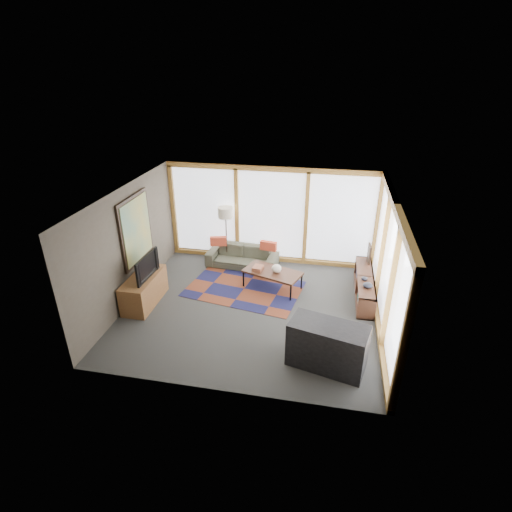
% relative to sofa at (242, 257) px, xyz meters
% --- Properties ---
extents(ground, '(5.50, 5.50, 0.00)m').
position_rel_sofa_xyz_m(ground, '(0.67, -1.95, -0.27)').
color(ground, '#2E2D2B').
rests_on(ground, ground).
extents(room_envelope, '(5.52, 5.02, 2.62)m').
position_rel_sofa_xyz_m(room_envelope, '(1.17, -1.39, 1.27)').
color(room_envelope, '#423B31').
rests_on(room_envelope, ground).
extents(rug, '(2.89, 2.12, 0.01)m').
position_rel_sofa_xyz_m(rug, '(0.31, -1.17, -0.27)').
color(rug, maroon).
rests_on(rug, ground).
extents(sofa, '(1.90, 0.85, 0.54)m').
position_rel_sofa_xyz_m(sofa, '(0.00, 0.00, 0.00)').
color(sofa, '#404030').
rests_on(sofa, ground).
extents(pillow_left, '(0.45, 0.23, 0.24)m').
position_rel_sofa_xyz_m(pillow_left, '(-0.64, 0.01, 0.39)').
color(pillow_left, '#B63E25').
rests_on(pillow_left, sofa).
extents(pillow_right, '(0.44, 0.20, 0.24)m').
position_rel_sofa_xyz_m(pillow_right, '(0.70, -0.03, 0.39)').
color(pillow_right, '#B63E25').
rests_on(pillow_right, sofa).
extents(floor_lamp, '(0.39, 0.39, 1.57)m').
position_rel_sofa_xyz_m(floor_lamp, '(-0.46, 0.14, 0.51)').
color(floor_lamp, black).
rests_on(floor_lamp, ground).
extents(coffee_table, '(1.49, 1.08, 0.45)m').
position_rel_sofa_xyz_m(coffee_table, '(0.96, -0.98, -0.05)').
color(coffee_table, black).
rests_on(coffee_table, ground).
extents(book_stack, '(0.26, 0.30, 0.09)m').
position_rel_sofa_xyz_m(book_stack, '(0.60, -0.97, 0.22)').
color(book_stack, brown).
rests_on(book_stack, coffee_table).
extents(vase, '(0.26, 0.26, 0.20)m').
position_rel_sofa_xyz_m(vase, '(1.06, -1.01, 0.28)').
color(vase, beige).
rests_on(vase, coffee_table).
extents(bookshelf, '(0.37, 2.06, 0.51)m').
position_rel_sofa_xyz_m(bookshelf, '(3.10, -0.91, -0.01)').
color(bookshelf, black).
rests_on(bookshelf, ground).
extents(bowl_a, '(0.23, 0.23, 0.11)m').
position_rel_sofa_xyz_m(bowl_a, '(3.11, -1.43, 0.30)').
color(bowl_a, black).
rests_on(bowl_a, bookshelf).
extents(bowl_b, '(0.16, 0.16, 0.07)m').
position_rel_sofa_xyz_m(bowl_b, '(3.06, -1.11, 0.28)').
color(bowl_b, black).
rests_on(bowl_b, bookshelf).
extents(shelf_picture, '(0.06, 0.34, 0.45)m').
position_rel_sofa_xyz_m(shelf_picture, '(3.19, -0.17, 0.47)').
color(shelf_picture, black).
rests_on(shelf_picture, bookshelf).
extents(tv_console, '(0.55, 1.33, 0.66)m').
position_rel_sofa_xyz_m(tv_console, '(-1.75, -2.18, 0.06)').
color(tv_console, brown).
rests_on(tv_console, ground).
extents(television, '(0.17, 0.95, 0.54)m').
position_rel_sofa_xyz_m(television, '(-1.69, -2.18, 0.66)').
color(television, black).
rests_on(television, tv_console).
extents(bar_counter, '(1.46, 0.94, 0.86)m').
position_rel_sofa_xyz_m(bar_counter, '(2.33, -3.48, 0.16)').
color(bar_counter, black).
rests_on(bar_counter, ground).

